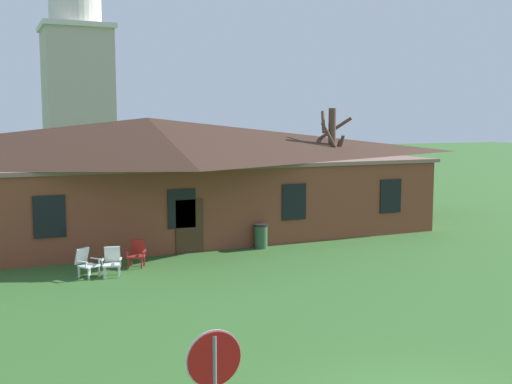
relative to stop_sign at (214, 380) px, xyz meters
The scene contains 8 objects.
brick_building 20.69m from the stop_sign, 78.15° to the left, with size 25.20×10.40×5.24m.
dome_tower 42.01m from the stop_sign, 84.12° to the left, with size 5.18×5.18×17.82m.
stop_sign is the anchor object (origin of this frame).
lawn_chair_by_porch 13.11m from the stop_sign, 88.72° to the left, with size 0.85×0.87×0.96m.
lawn_chair_near_door 12.99m from the stop_sign, 85.10° to the left, with size 0.74×0.79×0.96m.
lawn_chair_left_end 14.07m from the stop_sign, 81.11° to the left, with size 0.80×0.84×0.96m.
bare_tree_beside_building 22.87m from the stop_sign, 55.24° to the left, with size 1.93×1.93×5.70m.
trash_bin 16.73m from the stop_sign, 63.44° to the left, with size 0.56×0.56×0.98m.
Camera 1 is at (-7.00, -8.02, 5.17)m, focal length 43.81 mm.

